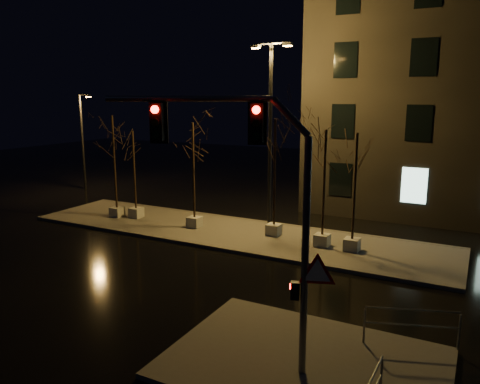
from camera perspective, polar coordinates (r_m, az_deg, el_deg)
The scene contains 13 objects.
ground at distance 19.15m, azimuth -10.20°, elevation -9.60°, with size 90.00×90.00×0.00m, color black.
median at distance 23.88m, azimuth -1.36°, elevation -4.94°, with size 22.00×5.00×0.15m, color #4E4B46.
sidewalk_corner at distance 13.02m, azimuth 7.89°, elevation -19.93°, with size 7.00×5.00×0.15m, color #4E4B46.
tree_0 at distance 26.81m, azimuth -15.21°, elevation 6.30°, with size 1.80×1.80×5.85m.
tree_1 at distance 26.47m, azimuth -12.88°, elevation 4.95°, with size 1.80×1.80×4.99m.
tree_2 at distance 23.87m, azimuth -5.75°, elevation 5.57°, with size 1.80×1.80×5.58m.
tree_3 at distance 22.37m, azimuth 4.29°, elevation 5.67°, with size 1.80×1.80×5.83m.
tree_4 at distance 20.97m, azimuth 10.33°, elevation 4.32°, with size 1.80×1.80×5.44m.
tree_5 at distance 20.60m, azimuth 13.97°, elevation 3.83°, with size 1.80×1.80×5.35m.
traffic_signal_mast at distance 10.88m, azimuth 2.39°, elevation -0.58°, with size 5.24×1.86×6.73m.
streetlight_main at distance 23.60m, azimuth 3.72°, elevation 8.24°, with size 2.32×0.61×9.27m.
streetlight_far at distance 36.69m, azimuth -18.59°, elevation 6.30°, with size 1.38×0.44×7.04m.
guard_rail_a at distance 13.94m, azimuth 20.19°, elevation -14.65°, with size 2.39×0.87×1.09m.
Camera 1 is at (11.10, -14.02, 6.85)m, focal length 35.00 mm.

